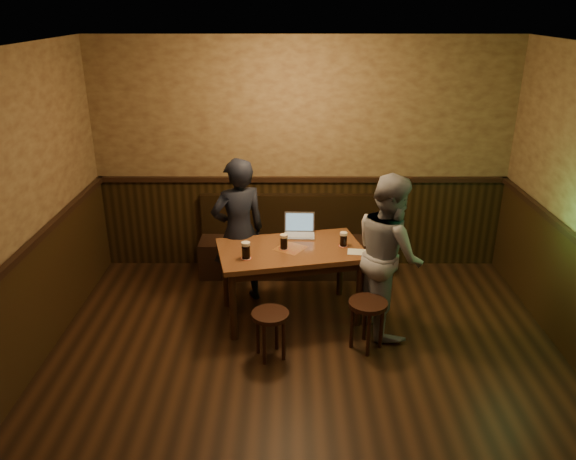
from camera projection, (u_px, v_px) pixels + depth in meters
The scene contains 12 objects.
room at pixel (310, 277), 4.24m from camera, with size 5.04×6.04×2.84m.
bench at pixel (290, 248), 6.92m from camera, with size 2.20×0.50×0.95m.
pub_table at pixel (291, 257), 5.79m from camera, with size 1.61×1.13×0.79m.
stool_left at pixel (270, 322), 5.20m from camera, with size 0.46×0.46×0.47m.
stool_right at pixel (368, 311), 5.33m from camera, with size 0.37×0.37×0.50m.
pint_left at pixel (246, 250), 5.49m from camera, with size 0.11×0.11×0.17m.
pint_mid at pixel (284, 242), 5.71m from camera, with size 0.10×0.10×0.16m.
pint_right at pixel (343, 239), 5.78m from camera, with size 0.10×0.10×0.15m.
laptop at pixel (299, 229), 6.07m from camera, with size 0.33×0.27×0.23m.
menu at pixel (359, 252), 5.66m from camera, with size 0.22×0.15×0.00m, color silver.
person_suit at pixel (239, 232), 6.06m from camera, with size 0.60×0.39×1.64m, color black.
person_grey at pixel (389, 254), 5.54m from camera, with size 0.80×0.62×1.64m, color gray.
Camera 1 is at (-0.15, -3.58, 3.13)m, focal length 35.00 mm.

